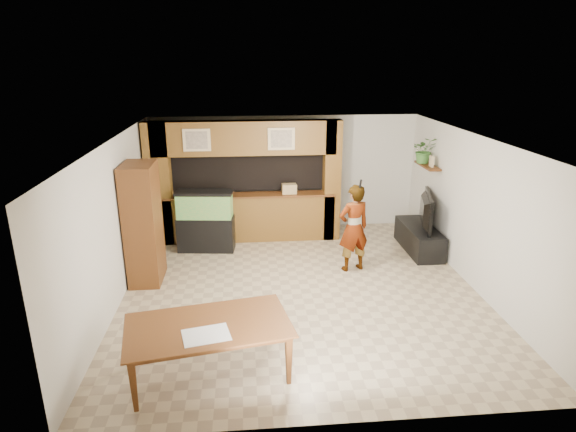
{
  "coord_description": "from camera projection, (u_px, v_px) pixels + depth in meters",
  "views": [
    {
      "loc": [
        -0.89,
        -7.48,
        3.84
      ],
      "look_at": [
        -0.16,
        0.6,
        1.14
      ],
      "focal_mm": 30.0,
      "sensor_mm": 36.0,
      "label": 1
    }
  ],
  "objects": [
    {
      "name": "pantry_cabinet",
      "position": [
        143.0,
        224.0,
        8.39
      ],
      "size": [
        0.53,
        0.87,
        2.13
      ],
      "primitive_type": "cube",
      "color": "#5F3016",
      "rests_on": "floor"
    },
    {
      "name": "wall_right",
      "position": [
        475.0,
        213.0,
        8.2
      ],
      "size": [
        0.0,
        6.5,
        6.5
      ],
      "primitive_type": "plane",
      "rotation": [
        1.57,
        0.0,
        -1.57
      ],
      "color": "beige",
      "rests_on": "floor"
    },
    {
      "name": "wall_left",
      "position": [
        115.0,
        224.0,
        7.69
      ],
      "size": [
        0.0,
        6.5,
        6.5
      ],
      "primitive_type": "plane",
      "rotation": [
        1.57,
        0.0,
        1.57
      ],
      "color": "beige",
      "rests_on": "floor"
    },
    {
      "name": "microphone",
      "position": [
        360.0,
        184.0,
        8.45
      ],
      "size": [
        0.04,
        0.11,
        0.17
      ],
      "primitive_type": "cylinder",
      "rotation": [
        0.44,
        0.0,
        0.0
      ],
      "color": "black",
      "rests_on": "person"
    },
    {
      "name": "partition",
      "position": [
        243.0,
        180.0,
        10.35
      ],
      "size": [
        4.2,
        0.99,
        2.6
      ],
      "color": "brown",
      "rests_on": "floor"
    },
    {
      "name": "wall_shelf",
      "position": [
        427.0,
        166.0,
        9.91
      ],
      "size": [
        0.25,
        0.9,
        0.04
      ],
      "primitive_type": "cube",
      "color": "#5F3016",
      "rests_on": "wall_right"
    },
    {
      "name": "floor",
      "position": [
        300.0,
        289.0,
        8.36
      ],
      "size": [
        6.5,
        6.5,
        0.0
      ],
      "primitive_type": "plane",
      "color": "tan",
      "rests_on": "ground"
    },
    {
      "name": "television",
      "position": [
        422.0,
        210.0,
        9.77
      ],
      "size": [
        0.48,
        1.23,
        0.71
      ],
      "primitive_type": "imported",
      "rotation": [
        0.0,
        0.0,
        1.3
      ],
      "color": "black",
      "rests_on": "tv_stand"
    },
    {
      "name": "photo_frame",
      "position": [
        432.0,
        161.0,
        9.68
      ],
      "size": [
        0.04,
        0.17,
        0.22
      ],
      "primitive_type": "cube",
      "rotation": [
        0.0,
        0.0,
        0.04
      ],
      "color": "#C9B386",
      "rests_on": "wall_shelf"
    },
    {
      "name": "person",
      "position": [
        354.0,
        228.0,
        8.87
      ],
      "size": [
        0.69,
        0.55,
        1.66
      ],
      "primitive_type": "imported",
      "rotation": [
        0.0,
        0.0,
        3.42
      ],
      "color": "#9A7254",
      "rests_on": "floor"
    },
    {
      "name": "dining_table",
      "position": [
        210.0,
        351.0,
        5.99
      ],
      "size": [
        2.18,
        1.46,
        0.71
      ],
      "primitive_type": "imported",
      "rotation": [
        0.0,
        0.0,
        0.18
      ],
      "color": "#5F3016",
      "rests_on": "floor"
    },
    {
      "name": "ceiling",
      "position": [
        302.0,
        140.0,
        7.54
      ],
      "size": [
        6.5,
        6.5,
        0.0
      ],
      "primitive_type": "plane",
      "color": "white",
      "rests_on": "wall_back"
    },
    {
      "name": "trash_can",
      "position": [
        145.0,
        262.0,
        8.79
      ],
      "size": [
        0.29,
        0.29,
        0.52
      ],
      "primitive_type": "cylinder",
      "color": "#B2B2B7",
      "rests_on": "floor"
    },
    {
      "name": "wall_back",
      "position": [
        285.0,
        173.0,
        11.02
      ],
      "size": [
        6.0,
        0.0,
        6.0
      ],
      "primitive_type": "plane",
      "rotation": [
        1.57,
        0.0,
        0.0
      ],
      "color": "beige",
      "rests_on": "floor"
    },
    {
      "name": "potted_plant",
      "position": [
        424.0,
        150.0,
        9.98
      ],
      "size": [
        0.54,
        0.49,
        0.55
      ],
      "primitive_type": "imported",
      "rotation": [
        0.0,
        0.0,
        -0.14
      ],
      "color": "#3A6F2C",
      "rests_on": "wall_shelf"
    },
    {
      "name": "wall_clock",
      "position": [
        127.0,
        173.0,
        8.45
      ],
      "size": [
        0.05,
        0.25,
        0.25
      ],
      "color": "black",
      "rests_on": "wall_left"
    },
    {
      "name": "tv_stand",
      "position": [
        419.0,
        238.0,
        9.96
      ],
      "size": [
        0.57,
        1.55,
        0.52
      ],
      "primitive_type": "cube",
      "color": "black",
      "rests_on": "floor"
    },
    {
      "name": "counter_box",
      "position": [
        289.0,
        189.0,
        10.32
      ],
      "size": [
        0.32,
        0.22,
        0.21
      ],
      "primitive_type": "cube",
      "rotation": [
        0.0,
        0.0,
        0.04
      ],
      "color": "tan",
      "rests_on": "partition"
    },
    {
      "name": "newspaper_a",
      "position": [
        206.0,
        335.0,
        5.69
      ],
      "size": [
        0.62,
        0.51,
        0.01
      ],
      "primitive_type": "cube",
      "rotation": [
        0.0,
        0.0,
        0.22
      ],
      "color": "silver",
      "rests_on": "dining_table"
    },
    {
      "name": "aquarium",
      "position": [
        206.0,
        222.0,
        9.86
      ],
      "size": [
        1.15,
        0.43,
        1.27
      ],
      "rotation": [
        0.0,
        0.0,
        -0.11
      ],
      "color": "black",
      "rests_on": "floor"
    }
  ]
}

